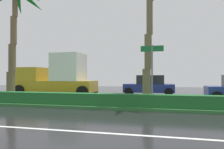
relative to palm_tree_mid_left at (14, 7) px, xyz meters
name	(u,v)px	position (x,y,z in m)	size (l,w,h in m)	color
ground_plane	(138,104)	(7.71, 1.15, -6.07)	(90.00, 42.00, 0.10)	black
near_lane_divider_stripe	(109,133)	(7.71, -5.85, -6.02)	(81.00, 0.14, 0.01)	white
median_strip	(136,104)	(7.71, 0.15, -5.95)	(85.50, 4.00, 0.15)	#2D6B33
median_hedge	(132,100)	(7.71, -1.25, -5.57)	(76.50, 0.70, 0.60)	#1E6028
palm_tree_mid_left	(14,7)	(0.00, 0.00, 0.00)	(4.02, 3.89, 7.58)	brown
street_name_sign	(152,67)	(8.69, -1.24, -3.94)	(1.10, 0.08, 3.00)	slate
box_truck_lead	(58,77)	(0.72, 4.42, -4.47)	(6.40, 2.64, 3.46)	#B28C1E
car_in_traffic_leading	(149,85)	(8.01, 7.17, -5.20)	(4.30, 2.02, 1.72)	navy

